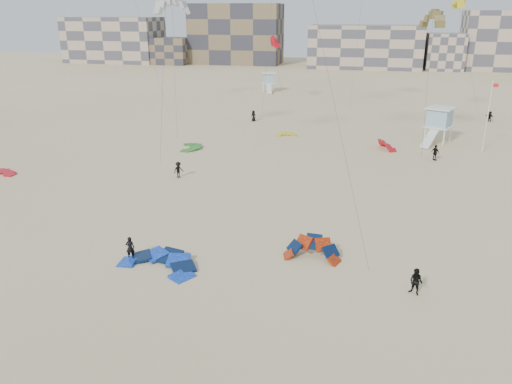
% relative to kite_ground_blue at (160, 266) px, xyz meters
% --- Properties ---
extents(ground, '(320.00, 320.00, 0.00)m').
position_rel_kite_ground_blue_xyz_m(ground, '(0.71, -1.85, 0.00)').
color(ground, beige).
rests_on(ground, ground).
extents(kite_ground_blue, '(6.14, 6.34, 1.73)m').
position_rel_kite_ground_blue_xyz_m(kite_ground_blue, '(0.00, 0.00, 0.00)').
color(kite_ground_blue, blue).
rests_on(kite_ground_blue, ground).
extents(kite_ground_orange, '(3.86, 3.91, 3.65)m').
position_rel_kite_ground_blue_xyz_m(kite_ground_orange, '(9.59, 3.29, 0.00)').
color(kite_ground_orange, '#FF380F').
rests_on(kite_ground_orange, ground).
extents(kite_ground_green, '(4.80, 4.61, 0.97)m').
position_rel_kite_ground_blue_xyz_m(kite_ground_green, '(-8.18, 28.88, 0.00)').
color(kite_ground_green, green).
rests_on(kite_ground_green, ground).
extents(kite_ground_red_far, '(4.13, 4.07, 3.23)m').
position_rel_kite_ground_blue_xyz_m(kite_ground_red_far, '(15.18, 33.56, 0.00)').
color(kite_ground_red_far, red).
rests_on(kite_ground_red_far, ground).
extents(kite_ground_yellow, '(3.34, 3.47, 1.36)m').
position_rel_kite_ground_blue_xyz_m(kite_ground_yellow, '(2.24, 37.69, 0.00)').
color(kite_ground_yellow, yellow).
rests_on(kite_ground_yellow, ground).
extents(kitesurfer_main, '(0.66, 0.52, 1.60)m').
position_rel_kite_ground_blue_xyz_m(kitesurfer_main, '(-2.29, 0.56, 0.80)').
color(kitesurfer_main, black).
rests_on(kitesurfer_main, ground).
extents(kitesurfer_b, '(1.01, 0.94, 1.65)m').
position_rel_kite_ground_blue_xyz_m(kitesurfer_b, '(16.03, 0.02, 0.83)').
color(kitesurfer_b, black).
rests_on(kitesurfer_b, ground).
extents(kitesurfer_c, '(1.10, 1.21, 1.63)m').
position_rel_kite_ground_blue_xyz_m(kitesurfer_c, '(-5.40, 17.70, 0.82)').
color(kitesurfer_c, black).
rests_on(kitesurfer_c, ground).
extents(kitesurfer_d, '(1.05, 1.03, 1.77)m').
position_rel_kite_ground_blue_xyz_m(kitesurfer_d, '(20.30, 29.70, 0.88)').
color(kitesurfer_d, black).
rests_on(kitesurfer_d, ground).
extents(kitesurfer_e, '(0.92, 0.75, 1.63)m').
position_rel_kite_ground_blue_xyz_m(kitesurfer_e, '(-4.16, 46.00, 0.81)').
color(kitesurfer_e, black).
rests_on(kitesurfer_e, ground).
extents(kitesurfer_f, '(1.20, 1.47, 1.58)m').
position_rel_kite_ground_blue_xyz_m(kitesurfer_f, '(30.68, 53.37, 0.79)').
color(kitesurfer_f, black).
rests_on(kitesurfer_f, ground).
extents(kite_fly_grey, '(5.76, 5.79, 16.84)m').
position_rel_kite_ground_blue_xyz_m(kite_fly_grey, '(-10.34, 30.96, 16.15)').
color(kite_fly_grey, silver).
rests_on(kite_fly_grey, ground).
extents(kite_fly_olive, '(4.94, 11.95, 14.98)m').
position_rel_kite_ground_blue_xyz_m(kite_fly_olive, '(19.13, 36.59, 14.69)').
color(kite_fly_olive, olive).
rests_on(kite_fly_olive, ground).
extents(kite_fly_yellow, '(6.76, 3.89, 16.83)m').
position_rel_kite_ground_blue_xyz_m(kite_fly_yellow, '(23.99, 52.23, 16.77)').
color(kite_fly_yellow, yellow).
rests_on(kite_fly_yellow, ground).
extents(kite_fly_red, '(4.68, 5.78, 11.08)m').
position_rel_kite_ground_blue_xyz_m(kite_fly_red, '(-3.99, 62.11, 10.58)').
color(kite_fly_red, red).
rests_on(kite_fly_red, ground).
extents(lifeguard_tower_near, '(4.21, 6.66, 4.45)m').
position_rel_kite_ground_blue_xyz_m(lifeguard_tower_near, '(21.51, 38.40, 2.21)').
color(lifeguard_tower_near, white).
rests_on(lifeguard_tower_near, ground).
extents(lifeguard_tower_far, '(3.32, 5.62, 3.87)m').
position_rel_kite_ground_blue_xyz_m(lifeguard_tower_far, '(-7.70, 75.55, 1.92)').
color(lifeguard_tower_far, white).
rests_on(lifeguard_tower_far, ground).
extents(flagpole, '(0.68, 0.11, 8.43)m').
position_rel_kite_ground_blue_xyz_m(flagpole, '(26.07, 33.97, 4.41)').
color(flagpole, white).
rests_on(flagpole, ground).
extents(condo_west_a, '(30.00, 15.00, 14.00)m').
position_rel_kite_ground_blue_xyz_m(condo_west_a, '(-69.29, 128.15, 7.00)').
color(condo_west_a, tan).
rests_on(condo_west_a, ground).
extents(condo_west_b, '(28.00, 14.00, 18.00)m').
position_rel_kite_ground_blue_xyz_m(condo_west_b, '(-29.29, 132.15, 9.00)').
color(condo_west_b, '#786448').
rests_on(condo_west_b, ground).
extents(condo_mid, '(32.00, 16.00, 12.00)m').
position_rel_kite_ground_blue_xyz_m(condo_mid, '(10.71, 128.15, 6.00)').
color(condo_mid, tan).
rests_on(condo_mid, ground).
extents(condo_east, '(26.00, 14.00, 16.00)m').
position_rel_kite_ground_blue_xyz_m(condo_east, '(50.71, 130.15, 8.00)').
color(condo_east, tan).
rests_on(condo_east, ground).
extents(condo_fill_left, '(12.00, 10.00, 8.00)m').
position_rel_kite_ground_blue_xyz_m(condo_fill_left, '(-49.29, 126.15, 4.00)').
color(condo_fill_left, '#786448').
rests_on(condo_fill_left, ground).
extents(condo_fill_right, '(10.00, 10.00, 10.00)m').
position_rel_kite_ground_blue_xyz_m(condo_fill_right, '(32.71, 126.15, 5.00)').
color(condo_fill_right, tan).
rests_on(condo_fill_right, ground).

